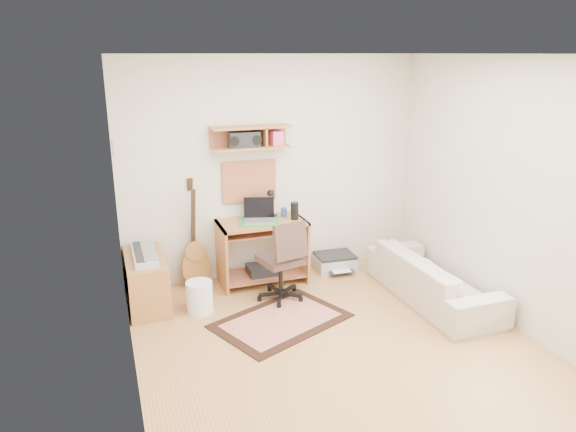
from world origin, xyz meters
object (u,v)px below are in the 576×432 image
object	(u,v)px
desk	(262,252)
printer	(335,262)
task_chair	(281,259)
cabinet	(146,281)
sofa	(433,270)

from	to	relation	value
desk	printer	distance (m)	1.01
task_chair	cabinet	bearing A→B (deg)	153.02
desk	cabinet	bearing A→B (deg)	-172.61
cabinet	printer	size ratio (longest dim) A/B	1.83
task_chair	sofa	bearing A→B (deg)	-33.00
cabinet	sofa	size ratio (longest dim) A/B	0.51
task_chair	printer	world-z (taller)	task_chair
task_chair	printer	distance (m)	1.15
task_chair	printer	bearing A→B (deg)	19.53
cabinet	printer	world-z (taller)	cabinet
cabinet	task_chair	bearing A→B (deg)	-13.98
task_chair	cabinet	xyz separation A→B (m)	(-1.40, 0.35, -0.19)
desk	task_chair	bearing A→B (deg)	-84.70
task_chair	cabinet	size ratio (longest dim) A/B	1.04
cabinet	printer	bearing A→B (deg)	5.84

